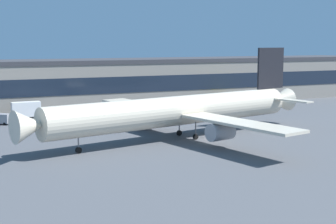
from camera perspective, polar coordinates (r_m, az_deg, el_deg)
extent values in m
plane|color=#4C4F54|center=(99.37, 5.07, -3.21)|extent=(600.00, 600.00, 0.00)
cube|color=gray|center=(152.93, -6.06, 3.20)|extent=(177.58, 19.78, 13.11)
cube|color=#38383D|center=(152.50, -6.10, 5.88)|extent=(181.14, 20.17, 1.20)
cube|color=#192333|center=(143.52, -4.80, 3.16)|extent=(174.03, 0.16, 4.72)
cylinder|color=beige|center=(98.76, 0.96, 0.13)|extent=(57.00, 17.76, 5.90)
cone|color=beige|center=(83.97, -15.64, -1.57)|extent=(6.37, 6.60, 5.61)
cone|color=beige|center=(119.77, 12.63, 1.33)|extent=(7.46, 6.56, 5.31)
cube|color=black|center=(116.84, 11.76, 4.97)|extent=(8.18, 2.23, 9.44)
cube|color=beige|center=(112.82, 13.96, 1.34)|extent=(4.58, 10.89, 0.30)
cube|color=beige|center=(121.40, 9.22, 1.93)|extent=(4.58, 10.89, 0.30)
cube|color=beige|center=(88.42, 8.26, -1.27)|extent=(11.26, 26.35, 0.50)
cube|color=beige|center=(112.73, -3.14, 0.80)|extent=(11.26, 26.35, 0.50)
cylinder|color=#99999E|center=(90.81, 6.07, -2.28)|extent=(5.44, 4.20, 3.25)
cylinder|color=#99999E|center=(109.28, -2.45, -0.49)|extent=(5.44, 4.20, 3.25)
cylinder|color=black|center=(88.32, -10.28, -4.36)|extent=(1.18, 0.72, 1.10)
cylinder|color=slate|center=(87.98, -10.31, -3.30)|extent=(0.24, 0.24, 2.79)
cylinder|color=black|center=(99.33, 3.20, -2.87)|extent=(1.18, 0.72, 1.10)
cylinder|color=slate|center=(99.03, 3.21, -1.92)|extent=(0.24, 0.24, 2.79)
cylinder|color=black|center=(103.39, 1.31, -2.43)|extent=(1.18, 0.72, 1.10)
cylinder|color=slate|center=(103.10, 1.31, -1.51)|extent=(0.24, 0.24, 2.79)
cube|color=white|center=(132.45, -16.06, 0.31)|extent=(7.24, 2.71, 3.80)
cube|color=black|center=(132.06, -16.92, 0.59)|extent=(2.56, 2.43, 0.95)
cylinder|color=black|center=(131.19, -17.03, -0.64)|extent=(0.70, 0.31, 0.70)
cylinder|color=black|center=(133.48, -17.18, -0.50)|extent=(0.70, 0.31, 0.70)
cylinder|color=black|center=(132.00, -14.87, -0.50)|extent=(0.70, 0.31, 0.70)
cylinder|color=black|center=(134.27, -15.05, -0.37)|extent=(0.70, 0.31, 0.70)
cube|color=yellow|center=(152.67, 6.56, 1.45)|extent=(4.61, 6.46, 3.20)
cube|color=black|center=(154.23, 6.49, 1.75)|extent=(2.87, 2.81, 0.80)
cylinder|color=black|center=(154.80, 6.06, 0.95)|extent=(0.56, 0.76, 0.70)
cylinder|color=black|center=(155.07, 6.85, 0.95)|extent=(0.56, 0.76, 0.70)
cylinder|color=black|center=(150.66, 6.24, 0.75)|extent=(0.56, 0.76, 0.70)
cylinder|color=black|center=(150.94, 7.06, 0.75)|extent=(0.56, 0.76, 0.70)
cube|color=gray|center=(150.89, 11.52, 0.95)|extent=(5.98, 5.89, 1.60)
cube|color=black|center=(150.62, 12.19, 1.04)|extent=(2.89, 2.88, 0.40)
cylinder|color=black|center=(151.58, 12.40, 0.65)|extent=(0.71, 0.70, 0.70)
cylinder|color=black|center=(149.81, 12.31, 0.57)|extent=(0.71, 0.70, 0.70)
cylinder|color=black|center=(152.20, 10.73, 0.73)|extent=(0.71, 0.70, 0.70)
cylinder|color=black|center=(150.43, 10.62, 0.65)|extent=(0.71, 0.70, 0.70)
cube|color=gray|center=(123.81, -18.84, -0.70)|extent=(5.44, 4.96, 2.20)
cube|color=black|center=(122.99, -18.28, -0.52)|extent=(2.68, 2.72, 0.55)
cylinder|color=black|center=(123.83, -17.86, -1.17)|extent=(0.73, 0.67, 0.70)
cylinder|color=black|center=(122.18, -18.34, -1.31)|extent=(0.73, 0.67, 0.70)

